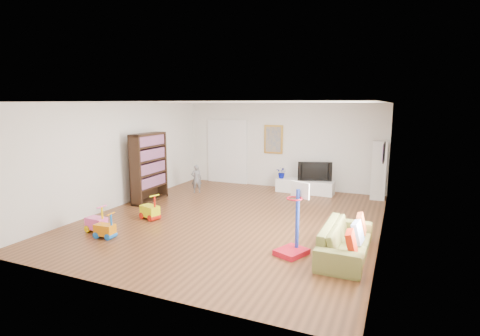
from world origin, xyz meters
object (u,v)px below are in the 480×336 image
at_px(bookshelf, 149,168).
at_px(sofa, 346,240).
at_px(basketball_hoop, 292,219).
at_px(media_console, 305,187).

xyz_separation_m(bookshelf, sofa, (5.54, -1.79, -0.66)).
bearing_deg(basketball_hoop, sofa, 43.71).
relative_size(media_console, sofa, 0.90).
xyz_separation_m(sofa, basketball_hoop, (-0.89, -0.34, 0.37)).
relative_size(bookshelf, basketball_hoop, 1.44).
height_order(bookshelf, sofa, bookshelf).
bearing_deg(bookshelf, media_console, 33.08).
height_order(bookshelf, basketball_hoop, bookshelf).
height_order(media_console, sofa, sofa).
bearing_deg(bookshelf, basketball_hoop, -26.51).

